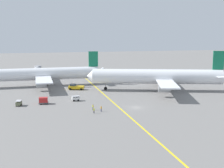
# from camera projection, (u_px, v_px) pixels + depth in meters

# --- Properties ---
(ground_plane) EXTENTS (600.00, 600.00, 0.00)m
(ground_plane) POSITION_uv_depth(u_px,v_px,m) (136.00, 108.00, 90.29)
(ground_plane) COLOR slate
(taxiway_stripe) EXTENTS (2.61, 119.99, 0.01)m
(taxiway_stripe) POSITION_uv_depth(u_px,v_px,m) (112.00, 101.00, 98.48)
(taxiway_stripe) COLOR yellow
(taxiway_stripe) RESTS_ON ground
(airliner_at_gate_left) EXTENTS (60.46, 44.59, 15.03)m
(airliner_at_gate_left) POSITION_uv_depth(u_px,v_px,m) (38.00, 74.00, 127.83)
(airliner_at_gate_left) COLOR white
(airliner_at_gate_left) RESTS_ON ground
(airliner_being_pushed) EXTENTS (56.05, 44.68, 16.25)m
(airliner_being_pushed) POSITION_uv_depth(u_px,v_px,m) (158.00, 77.00, 116.92)
(airliner_being_pushed) COLOR white
(airliner_being_pushed) RESTS_ON ground
(pushback_tug) EXTENTS (9.44, 4.65, 2.77)m
(pushback_tug) POSITION_uv_depth(u_px,v_px,m) (76.00, 87.00, 119.63)
(pushback_tug) COLOR gold
(pushback_tug) RESTS_ON ground
(gse_baggage_cart_trailing) EXTENTS (2.09, 2.99, 1.71)m
(gse_baggage_cart_trailing) POSITION_uv_depth(u_px,v_px,m) (19.00, 103.00, 92.44)
(gse_baggage_cart_trailing) COLOR #666B4C
(gse_baggage_cart_trailing) RESTS_ON ground
(gse_container_dolly_flat) EXTENTS (3.33, 2.40, 2.15)m
(gse_container_dolly_flat) POSITION_uv_depth(u_px,v_px,m) (43.00, 100.00, 94.89)
(gse_container_dolly_flat) COLOR slate
(gse_container_dolly_flat) RESTS_ON ground
(gse_baggage_cart_near_cluster) EXTENTS (2.78, 1.67, 1.71)m
(gse_baggage_cart_near_cluster) POSITION_uv_depth(u_px,v_px,m) (76.00, 98.00, 99.34)
(gse_baggage_cart_near_cluster) COLOR silver
(gse_baggage_cart_near_cluster) RESTS_ON ground
(ground_crew_marshaller_foreground) EXTENTS (0.36, 0.36, 1.64)m
(ground_crew_marshaller_foreground) POSITION_uv_depth(u_px,v_px,m) (94.00, 110.00, 83.63)
(ground_crew_marshaller_foreground) COLOR black
(ground_crew_marshaller_foreground) RESTS_ON ground
(ground_crew_wing_walker_right) EXTENTS (0.37, 0.45, 1.73)m
(ground_crew_wing_walker_right) POSITION_uv_depth(u_px,v_px,m) (93.00, 107.00, 87.17)
(ground_crew_wing_walker_right) COLOR #4C4C51
(ground_crew_wing_walker_right) RESTS_ON ground
(ground_crew_ramp_agent_by_cones) EXTENTS (0.36, 0.36, 1.76)m
(ground_crew_ramp_agent_by_cones) POSITION_uv_depth(u_px,v_px,m) (101.00, 109.00, 85.40)
(ground_crew_ramp_agent_by_cones) COLOR #2D3351
(ground_crew_ramp_agent_by_cones) RESTS_ON ground
(jet_bridge) EXTENTS (5.77, 17.04, 5.84)m
(jet_bridge) POSITION_uv_depth(u_px,v_px,m) (37.00, 70.00, 153.63)
(jet_bridge) COLOR #B7B7BC
(jet_bridge) RESTS_ON ground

